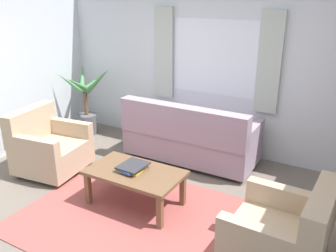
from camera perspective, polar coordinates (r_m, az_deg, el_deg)
The scene contains 10 objects.
ground_plane at distance 4.20m, azimuth -5.82°, elevation -14.07°, with size 6.24×6.24×0.00m, color #6B6056.
wall_back at distance 5.55m, azimuth 7.40°, elevation 9.19°, with size 5.32×0.12×2.60m, color silver.
window_with_curtains at distance 5.45m, azimuth 7.13°, elevation 10.60°, with size 1.98×0.07×1.40m.
area_rug at distance 4.19m, azimuth -5.82°, elevation -14.00°, with size 2.37×1.96×0.01m, color #9E4C47.
couch at distance 5.27m, azimuth 3.35°, elevation -1.89°, with size 1.90×0.82×0.92m.
armchair_left at distance 5.26m, azimuth -18.31°, elevation -3.18°, with size 0.92×0.93×0.88m.
armchair_right at distance 3.46m, azimuth 17.63°, elevation -16.36°, with size 0.85×0.87×0.88m.
coffee_table at distance 4.22m, azimuth -5.24°, elevation -7.76°, with size 1.10×0.64×0.44m.
book_stack_on_table at distance 4.21m, azimuth -5.55°, elevation -6.44°, with size 0.29×0.36×0.06m.
potted_plant at distance 6.42m, azimuth -12.68°, elevation 3.13°, with size 1.07×1.09×1.24m.
Camera 1 is at (2.06, -2.78, 2.38)m, focal length 38.75 mm.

